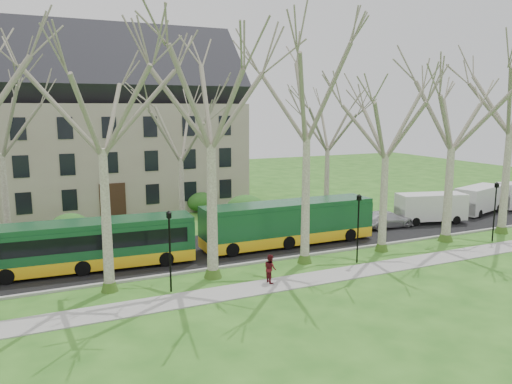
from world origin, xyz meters
The scene contains 15 objects.
ground centered at (0.00, 0.00, 0.00)m, with size 120.00×120.00×0.00m, color #285D1A.
sidewalk centered at (0.00, -2.50, 0.03)m, with size 70.00×2.00×0.06m, color gray.
road centered at (0.00, 5.50, 0.03)m, with size 80.00×8.00×0.06m, color black.
curb centered at (0.00, 1.50, 0.07)m, with size 80.00×0.25×0.14m, color #A5A39E.
building centered at (-6.00, 24.00, 8.07)m, with size 26.50×12.20×16.00m.
tree_row_verge centered at (0.00, 0.30, 7.00)m, with size 49.00×7.00×14.00m.
tree_row_far centered at (-1.33, 11.00, 6.00)m, with size 33.00×7.00×12.00m.
lamp_row centered at (0.00, -1.00, 2.57)m, with size 36.22×0.22×4.30m.
hedges centered at (-4.67, 14.00, 1.00)m, with size 30.60×8.60×2.00m.
bus_lead centered at (-9.34, 4.56, 1.58)m, with size 12.12×2.53×3.03m, color #154927, non-canonical shape.
bus_follow centered at (4.02, 4.45, 1.63)m, with size 12.58×2.62×3.14m, color #154927, non-canonical shape.
sedan centered at (13.68, 5.58, 0.73)m, with size 1.88×4.63×1.34m, color silver.
van_a centered at (18.10, 5.34, 1.30)m, with size 5.68×2.06×2.48m, color silver, non-canonical shape.
van_b centered at (24.90, 6.37, 1.30)m, with size 5.68×2.07×2.48m, color silver, non-canonical shape.
pedestrian_b centered at (-0.64, -2.07, 0.86)m, with size 0.77×0.60×1.59m, color #531317.
Camera 1 is at (-12.45, -25.86, 9.69)m, focal length 35.00 mm.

